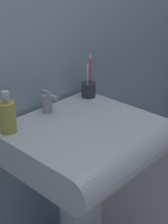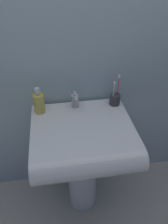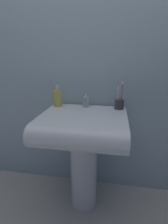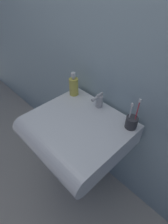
% 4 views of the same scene
% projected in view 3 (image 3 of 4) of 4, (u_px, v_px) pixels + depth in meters
% --- Properties ---
extents(ground_plane, '(6.00, 6.00, 0.00)m').
position_uv_depth(ground_plane, '(84.00, 202.00, 1.53)').
color(ground_plane, '#ADA89E').
rests_on(ground_plane, ground).
extents(wall_back, '(5.00, 0.05, 2.40)m').
position_uv_depth(wall_back, '(90.00, 58.00, 1.44)').
color(wall_back, '#9EB7C1').
rests_on(wall_back, ground).
extents(sink_pedestal, '(0.21, 0.21, 0.66)m').
position_uv_depth(sink_pedestal, '(84.00, 170.00, 1.43)').
color(sink_pedestal, white).
rests_on(sink_pedestal, ground).
extents(sink_basin, '(0.63, 0.58, 0.15)m').
position_uv_depth(sink_basin, '(82.00, 127.00, 1.25)').
color(sink_basin, white).
rests_on(sink_basin, sink_pedestal).
extents(faucet, '(0.05, 0.10, 0.11)m').
position_uv_depth(faucet, '(86.00, 101.00, 1.45)').
color(faucet, '#B7B7BC').
rests_on(faucet, sink_basin).
extents(toothbrush_cup, '(0.07, 0.07, 0.22)m').
position_uv_depth(toothbrush_cup, '(119.00, 104.00, 1.40)').
color(toothbrush_cup, '#38383D').
rests_on(toothbrush_cup, sink_basin).
extents(soap_bottle, '(0.07, 0.07, 0.18)m').
position_uv_depth(soap_bottle, '(58.00, 98.00, 1.46)').
color(soap_bottle, gold).
rests_on(soap_bottle, sink_basin).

